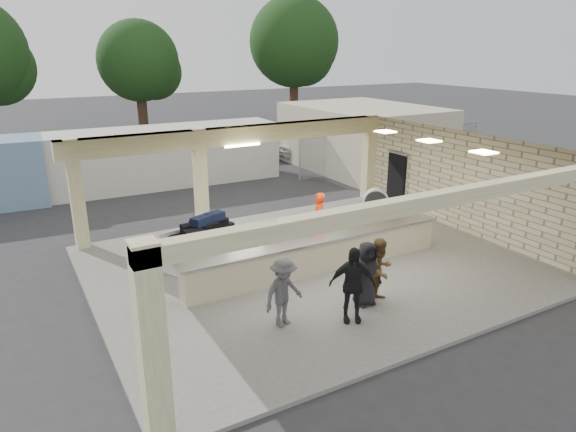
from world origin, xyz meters
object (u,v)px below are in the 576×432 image
car_dark (260,142)px  car_white_a (308,145)px  passenger_d (366,274)px  passenger_b (352,285)px  passenger_c (284,292)px  baggage_counter (320,255)px  baggage_handler (318,221)px  car_white_b (378,140)px  container_white (147,158)px  drum_fan (376,201)px  passenger_a (380,270)px  luggage_cart (206,235)px

car_dark → car_white_a: bearing=-108.2°
passenger_d → car_white_a: (8.56, 16.53, -0.25)m
passenger_b → car_white_a: bearing=88.5°
passenger_c → car_dark: 19.62m
passenger_c → baggage_counter: bearing=27.8°
baggage_handler → passenger_b: size_ratio=0.99×
car_white_b → baggage_handler: bearing=126.8°
passenger_c → container_white: size_ratio=0.13×
drum_fan → passenger_b: bearing=-96.1°
passenger_a → container_white: 14.36m
luggage_cart → car_white_b: (15.12, 10.62, -0.09)m
passenger_c → car_white_b: passenger_c is taller
passenger_b → car_white_b: size_ratio=0.38×
passenger_c → container_white: (0.75, 14.09, 0.41)m
baggage_handler → passenger_d: 3.81m
luggage_cart → container_white: 9.66m
baggage_handler → container_white: (-2.47, 10.52, 0.33)m
passenger_b → car_white_b: 20.72m
car_white_b → car_dark: bearing=60.6°
passenger_a → car_dark: 18.79m
baggage_handler → car_dark: 15.09m
baggage_handler → passenger_a: 3.76m
passenger_c → car_white_b: bearing=31.2°
passenger_d → container_white: 14.29m
car_white_b → car_white_a: bearing=65.0°
passenger_b → container_white: (-0.71, 14.68, 0.32)m
luggage_cart → passenger_b: size_ratio=1.43×
passenger_b → luggage_cart: bearing=134.6°
passenger_d → car_dark: bearing=74.4°
luggage_cart → container_white: size_ratio=0.21×
drum_fan → passenger_d: passenger_d is taller
drum_fan → passenger_c: passenger_c is taller
passenger_d → car_white_a: size_ratio=0.35×
container_white → car_white_a: bearing=14.4°
passenger_c → car_white_a: 19.65m
passenger_a → passenger_b: 1.26m
passenger_a → passenger_d: (-0.40, 0.03, -0.01)m
baggage_handler → passenger_a: bearing=15.3°
passenger_d → drum_fan: bearing=52.4°
luggage_cart → passenger_c: passenger_c is taller
car_white_a → passenger_b: bearing=141.0°
luggage_cart → passenger_d: passenger_d is taller
car_white_a → car_white_b: 4.40m
passenger_b → passenger_d: (0.78, 0.48, -0.09)m
luggage_cart → passenger_d: size_ratio=1.59×
drum_fan → car_white_b: bearing=87.2°
baggage_counter → passenger_c: 3.13m
container_white → baggage_handler: bearing=-75.4°
passenger_c → passenger_d: (2.23, -0.11, -0.00)m
drum_fan → container_white: 10.78m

